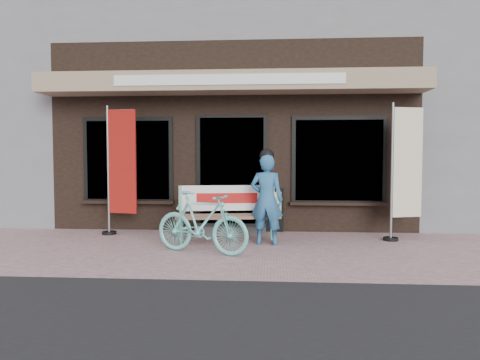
# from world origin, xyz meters

# --- Properties ---
(ground) EXTENTS (70.00, 70.00, 0.00)m
(ground) POSITION_xyz_m (0.00, 0.00, 0.00)
(ground) COLOR #B98D92
(ground) RESTS_ON ground
(storefront) EXTENTS (7.00, 6.77, 6.00)m
(storefront) POSITION_xyz_m (0.00, 4.96, 2.99)
(storefront) COLOR black
(storefront) RESTS_ON ground
(bench) EXTENTS (1.77, 0.69, 0.94)m
(bench) POSITION_xyz_m (0.02, 0.96, 0.55)
(bench) COLOR #65C5BD
(bench) RESTS_ON ground
(person) EXTENTS (0.59, 0.43, 1.56)m
(person) POSITION_xyz_m (0.68, 0.72, 0.77)
(person) COLOR #2A6191
(person) RESTS_ON ground
(bicycle) EXTENTS (1.58, 0.95, 0.92)m
(bicycle) POSITION_xyz_m (-0.27, -0.03, 0.46)
(bicycle) COLOR #65C5BD
(bicycle) RESTS_ON ground
(nobori_red) EXTENTS (0.70, 0.30, 2.34)m
(nobori_red) POSITION_xyz_m (-1.97, 1.42, 1.21)
(nobori_red) COLOR gray
(nobori_red) RESTS_ON ground
(nobori_cream) EXTENTS (0.69, 0.32, 2.33)m
(nobori_cream) POSITION_xyz_m (3.01, 1.27, 1.20)
(nobori_cream) COLOR gray
(nobori_cream) RESTS_ON ground
(menu_stand) EXTENTS (0.42, 0.13, 0.83)m
(menu_stand) POSITION_xyz_m (0.77, 1.99, 0.42)
(menu_stand) COLOR black
(menu_stand) RESTS_ON ground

